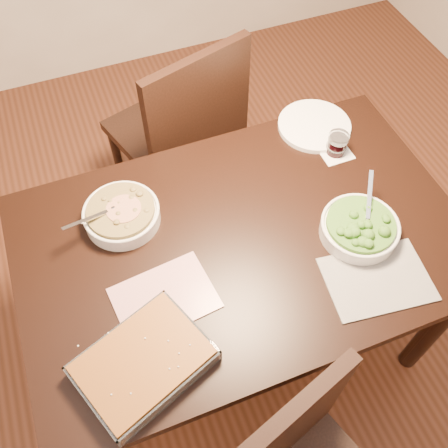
% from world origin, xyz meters
% --- Properties ---
extents(ground, '(4.00, 4.00, 0.00)m').
position_xyz_m(ground, '(0.00, 0.00, 0.00)').
color(ground, '#472314').
rests_on(ground, ground).
extents(table, '(1.40, 0.90, 0.75)m').
position_xyz_m(table, '(0.00, 0.00, 0.65)').
color(table, black).
rests_on(table, ground).
extents(magazine_a, '(0.30, 0.24, 0.01)m').
position_xyz_m(magazine_a, '(-0.29, -0.11, 0.75)').
color(magazine_a, '#A72F47').
rests_on(magazine_a, table).
extents(magazine_b, '(0.33, 0.26, 0.01)m').
position_xyz_m(magazine_b, '(0.31, -0.28, 0.75)').
color(magazine_b, '#24242C').
rests_on(magazine_b, table).
extents(coaster, '(0.11, 0.11, 0.00)m').
position_xyz_m(coaster, '(0.44, 0.22, 0.75)').
color(coaster, white).
rests_on(coaster, table).
extents(stew_bowl, '(0.26, 0.24, 0.09)m').
position_xyz_m(stew_bowl, '(-0.33, 0.21, 0.78)').
color(stew_bowl, white).
rests_on(stew_bowl, table).
extents(broccoli_bowl, '(0.24, 0.26, 0.09)m').
position_xyz_m(broccoli_bowl, '(0.34, -0.11, 0.78)').
color(broccoli_bowl, white).
rests_on(broccoli_bowl, table).
extents(baking_dish, '(0.40, 0.35, 0.06)m').
position_xyz_m(baking_dish, '(-0.40, -0.28, 0.78)').
color(baking_dish, silver).
rests_on(baking_dish, table).
extents(wine_tumbler, '(0.07, 0.07, 0.08)m').
position_xyz_m(wine_tumbler, '(0.44, 0.22, 0.80)').
color(wine_tumbler, black).
rests_on(wine_tumbler, coaster).
extents(dinner_plate, '(0.27, 0.27, 0.02)m').
position_xyz_m(dinner_plate, '(0.43, 0.36, 0.76)').
color(dinner_plate, white).
rests_on(dinner_plate, table).
extents(chair_far, '(0.58, 0.58, 0.99)m').
position_xyz_m(chair_far, '(0.03, 0.72, 0.55)').
color(chair_far, black).
rests_on(chair_far, ground).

